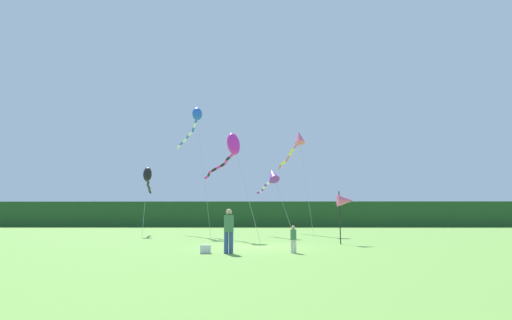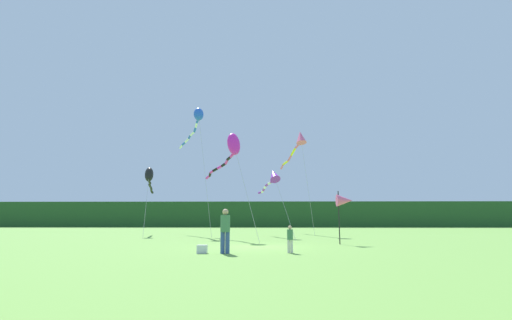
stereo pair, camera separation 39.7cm
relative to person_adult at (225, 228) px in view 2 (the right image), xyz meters
name	(u,v)px [view 2 (the right image)]	position (x,y,z in m)	size (l,w,h in m)	color
ground_plane	(253,247)	(1.05, 3.71, -1.03)	(120.00, 120.00, 0.00)	#6B9E42
distant_treeline	(262,214)	(1.05, 48.71, 1.14)	(108.00, 2.51, 4.35)	#234C23
person_adult	(225,228)	(0.00, 0.00, 0.00)	(0.41, 0.41, 1.85)	#334C8C
person_child	(290,238)	(2.74, 0.29, -0.39)	(0.25, 0.25, 1.15)	silver
cooler_box	(202,249)	(-0.97, 0.06, -0.86)	(0.42, 0.32, 0.35)	silver
banner_flag_pole	(344,201)	(6.25, 5.70, 1.42)	(0.90, 0.70, 3.02)	black
kite_magenta	(231,148)	(-0.83, 10.93, 5.55)	(4.83, 9.11, 7.77)	#B2B2B2
kite_rainbow	(298,141)	(4.89, 18.92, 7.72)	(2.45, 9.48, 9.76)	#B2B2B2
kite_blue	(197,119)	(-4.76, 17.82, 9.70)	(5.17, 10.14, 11.73)	#B2B2B2
kite_black	(149,176)	(-8.54, 16.31, 4.09)	(2.02, 8.04, 6.08)	#B2B2B2
kite_purple	(272,177)	(2.29, 14.23, 3.79)	(2.73, 7.73, 5.67)	#B2B2B2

